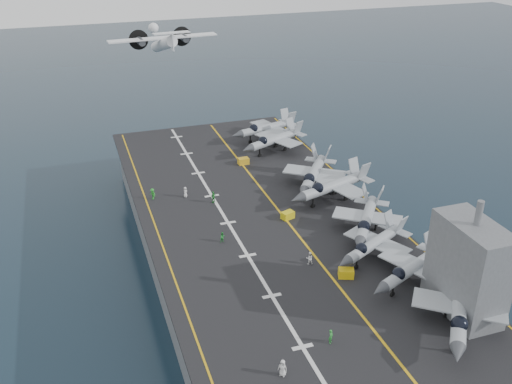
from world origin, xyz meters
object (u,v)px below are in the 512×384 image
object	(u,v)px
transport_plane	(164,44)
tow_cart_a	(346,273)
island_superstructure	(470,258)
fighter_jet_0	(460,308)

from	to	relation	value
transport_plane	tow_cart_a	bearing A→B (deg)	-82.45
transport_plane	island_superstructure	bearing A→B (deg)	-76.72
island_superstructure	transport_plane	bearing A→B (deg)	103.28
fighter_jet_0	island_superstructure	bearing A→B (deg)	46.39
island_superstructure	fighter_jet_0	bearing A→B (deg)	-133.61
island_superstructure	tow_cart_a	world-z (taller)	island_superstructure
island_superstructure	tow_cart_a	xyz separation A→B (m)	(-10.16, 10.78, -6.89)
fighter_jet_0	tow_cart_a	world-z (taller)	fighter_jet_0
fighter_jet_0	transport_plane	distance (m)	89.92
fighter_jet_0	transport_plane	xyz separation A→B (m)	(-17.38, 87.07, 14.21)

